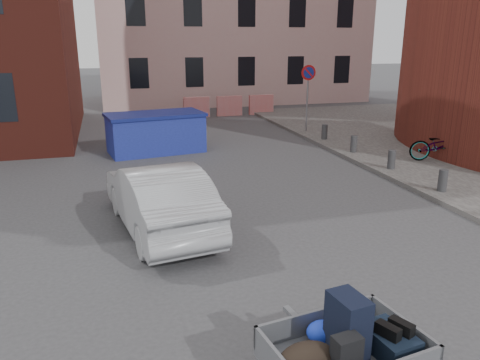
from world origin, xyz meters
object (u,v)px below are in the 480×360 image
object	(u,v)px
silver_car	(159,197)
bicycle	(441,145)
dumpster	(156,133)
trailer	(344,350)

from	to	relation	value
silver_car	bicycle	size ratio (longest dim) A/B	2.24
dumpster	silver_car	size ratio (longest dim) A/B	0.83
silver_car	bicycle	xyz separation A→B (m)	(8.94, 2.78, -0.08)
trailer	silver_car	size ratio (longest dim) A/B	0.46
silver_car	dumpster	bearing A→B (deg)	-104.12
dumpster	bicycle	distance (m)	9.23
trailer	dumpster	xyz separation A→B (m)	(-0.62, 12.25, 0.07)
trailer	dumpster	size ratio (longest dim) A/B	0.55
trailer	dumpster	distance (m)	12.26
trailer	bicycle	size ratio (longest dim) A/B	1.02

